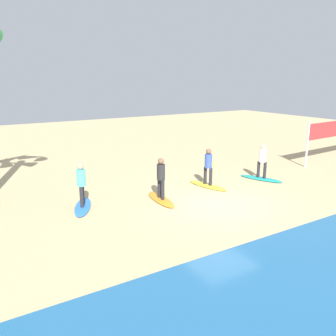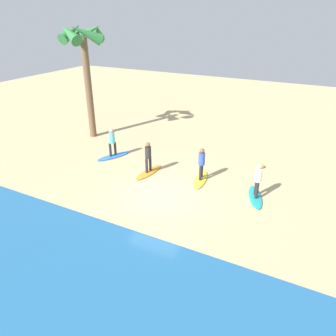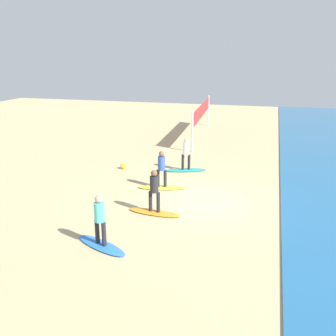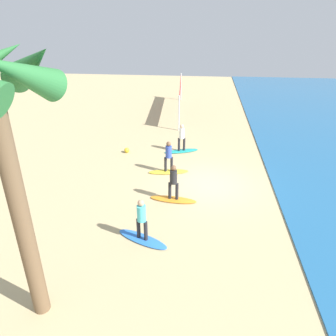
# 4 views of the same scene
# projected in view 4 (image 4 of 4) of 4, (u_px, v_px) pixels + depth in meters

# --- Properties ---
(ground_plane) EXTENTS (60.00, 60.00, 0.00)m
(ground_plane) POSITION_uv_depth(u_px,v_px,m) (210.00, 185.00, 15.69)
(ground_plane) COLOR tan
(surfboard_teal) EXTENTS (1.26, 2.16, 0.09)m
(surfboard_teal) POSITION_uv_depth(u_px,v_px,m) (181.00, 151.00, 19.44)
(surfboard_teal) COLOR teal
(surfboard_teal) RESTS_ON ground
(surfer_teal) EXTENTS (0.32, 0.44, 1.64)m
(surfer_teal) POSITION_uv_depth(u_px,v_px,m) (182.00, 135.00, 19.01)
(surfer_teal) COLOR #232328
(surfer_teal) RESTS_ON surfboard_teal
(surfboard_yellow) EXTENTS (0.94, 2.17, 0.09)m
(surfboard_yellow) POSITION_uv_depth(u_px,v_px,m) (169.00, 172.00, 16.90)
(surfboard_yellow) COLOR yellow
(surfboard_yellow) RESTS_ON ground
(surfer_yellow) EXTENTS (0.32, 0.45, 1.64)m
(surfer_yellow) POSITION_uv_depth(u_px,v_px,m) (169.00, 154.00, 16.47)
(surfer_yellow) COLOR #232328
(surfer_yellow) RESTS_ON surfboard_yellow
(surfboard_orange) EXTENTS (0.77, 2.15, 0.09)m
(surfboard_orange) POSITION_uv_depth(u_px,v_px,m) (173.00, 199.00, 14.39)
(surfboard_orange) COLOR orange
(surfboard_orange) RESTS_ON ground
(surfer_orange) EXTENTS (0.32, 0.46, 1.64)m
(surfer_orange) POSITION_uv_depth(u_px,v_px,m) (173.00, 180.00, 13.96)
(surfer_orange) COLOR #232328
(surfer_orange) RESTS_ON surfboard_orange
(surfboard_blue) EXTENTS (1.38, 2.14, 0.09)m
(surfboard_blue) POSITION_uv_depth(u_px,v_px,m) (143.00, 239.00, 11.86)
(surfboard_blue) COLOR blue
(surfboard_blue) RESTS_ON ground
(surfer_blue) EXTENTS (0.32, 0.43, 1.64)m
(surfer_blue) POSITION_uv_depth(u_px,v_px,m) (142.00, 217.00, 11.43)
(surfer_blue) COLOR #232328
(surfer_blue) RESTS_ON surfboard_blue
(volleyball_net) EXTENTS (9.08, 0.64, 2.50)m
(volleyball_net) POSITION_uv_depth(u_px,v_px,m) (180.00, 91.00, 26.27)
(volleyball_net) COLOR silver
(volleyball_net) RESTS_ON ground
(beach_ball) EXTENTS (0.31, 0.31, 0.31)m
(beach_ball) POSITION_uv_depth(u_px,v_px,m) (127.00, 150.00, 19.27)
(beach_ball) COLOR yellow
(beach_ball) RESTS_ON ground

